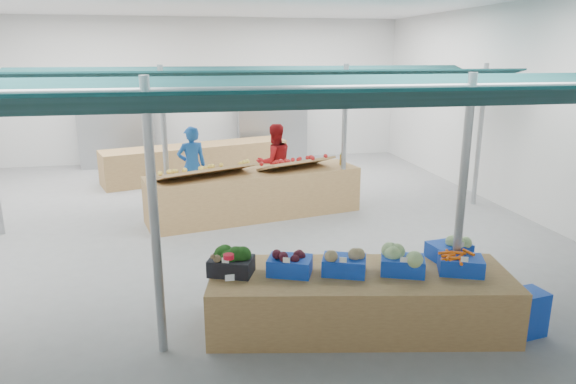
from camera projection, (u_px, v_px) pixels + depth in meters
name	position (u px, v px, depth m)	size (l,w,h in m)	color
floor	(224.00, 228.00, 9.71)	(13.00, 13.00, 0.00)	slate
hall	(213.00, 81.00, 10.37)	(13.00, 13.00, 13.00)	silver
pole_grid	(279.00, 148.00, 7.72)	(10.00, 4.60, 3.00)	gray
awnings	(279.00, 83.00, 7.47)	(9.50, 7.08, 0.30)	black
back_shelving_left	(117.00, 132.00, 14.62)	(2.00, 0.50, 2.00)	#B23F33
back_shelving_right	(272.00, 128.00, 15.50)	(2.00, 0.50, 2.00)	#B23F33
veg_counter	(359.00, 300.00, 6.15)	(3.54, 1.18, 0.69)	brown
fruit_counter	(255.00, 194.00, 10.29)	(4.27, 1.02, 0.92)	brown
far_counter	(197.00, 161.00, 13.49)	(4.84, 0.97, 0.87)	brown
crate_stack	(525.00, 313.00, 5.98)	(0.45, 0.32, 0.54)	#113CBB
vendor_left	(192.00, 166.00, 10.99)	(0.62, 0.41, 1.71)	#174A97
vendor_right	(275.00, 162.00, 11.34)	(0.83, 0.65, 1.71)	maroon
crate_broccoli	(231.00, 261.00, 6.00)	(0.59, 0.51, 0.35)	black
crate_beets	(290.00, 263.00, 6.02)	(0.59, 0.51, 0.29)	#113CBB
crate_celeriac	(344.00, 262.00, 6.02)	(0.59, 0.51, 0.31)	#113CBB
crate_cabbage	(403.00, 260.00, 6.03)	(0.59, 0.51, 0.35)	#113CBB
crate_carrots	(461.00, 264.00, 6.05)	(0.59, 0.51, 0.29)	#113CBB
sparrow	(216.00, 258.00, 5.86)	(0.12, 0.09, 0.11)	brown
pole_ribbon	(229.00, 259.00, 5.48)	(0.12, 0.12, 0.28)	red
apple_heap_yellow	(205.00, 169.00, 9.64)	(2.02, 1.39, 0.27)	#997247
apple_heap_red	(297.00, 161.00, 10.36)	(1.65, 1.23, 0.27)	#997247
pineapple	(343.00, 156.00, 10.76)	(0.14, 0.14, 0.39)	#8C6019
crate_extra	(449.00, 247.00, 6.46)	(0.54, 0.43, 0.32)	#113CBB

